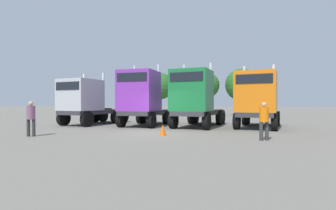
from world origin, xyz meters
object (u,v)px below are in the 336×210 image
Objects in this scene: semi_truck_silver at (86,101)px; semi_truck_orange at (257,99)px; semi_truck_green at (195,99)px; semi_truck_purple at (142,98)px; traffic_cone_near at (163,130)px; visitor_in_hivis at (264,118)px; visitor_with_camera at (31,116)px.

semi_truck_orange reaches higher than semi_truck_silver.
semi_truck_green reaches higher than semi_truck_orange.
semi_truck_orange is at bearing 95.75° from semi_truck_purple.
semi_truck_silver reaches higher than traffic_cone_near.
visitor_in_hivis is 11.24m from visitor_with_camera.
traffic_cone_near is (-4.84, 0.67, -0.71)m from visitor_in_hivis.
visitor_in_hivis is 0.97× the size of visitor_with_camera.
semi_truck_green is 3.77× the size of visitor_with_camera.
visitor_in_hivis is at bearing 45.22° from semi_truck_green.
semi_truck_green is 9.82m from visitor_with_camera.
traffic_cone_near is (6.33, 1.87, -0.74)m from visitor_with_camera.
visitor_with_camera is at bearing -47.86° from semi_truck_orange.
semi_truck_purple reaches higher than traffic_cone_near.
visitor_in_hivis is 3.02× the size of traffic_cone_near.
semi_truck_purple is 9.24m from visitor_in_hivis.
semi_truck_green is at bearing 100.02° from semi_truck_silver.
traffic_cone_near is at bearing -34.79° from semi_truck_orange.
semi_truck_silver is 0.99× the size of semi_truck_orange.
visitor_in_hivis is at bearing 77.24° from semi_truck_silver.
semi_truck_silver is 3.55× the size of visitor_in_hivis.
semi_truck_silver is 3.46× the size of visitor_with_camera.
semi_truck_orange is 3.58× the size of visitor_in_hivis.
semi_truck_silver is at bearing -1.61° from visitor_with_camera.
semi_truck_green is at bearing -73.60° from semi_truck_orange.
semi_truck_silver is 8.25m from semi_truck_green.
semi_truck_silver is 10.70× the size of traffic_cone_near.
semi_truck_orange is at bearing 101.97° from semi_truck_silver.
semi_truck_purple is 3.77m from semi_truck_green.
visitor_with_camera is (0.84, -6.56, -0.77)m from semi_truck_silver.
semi_truck_purple reaches higher than visitor_with_camera.
semi_truck_purple is at bearing -76.30° from semi_truck_orange.
visitor_in_hivis is (3.77, -5.18, -0.97)m from semi_truck_green.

